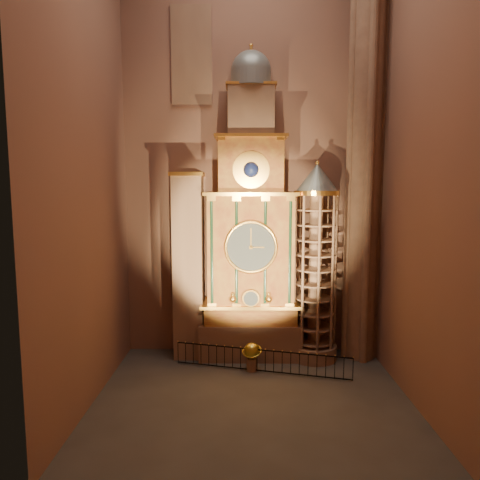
{
  "coord_description": "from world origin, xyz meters",
  "views": [
    {
      "loc": [
        -0.45,
        -18.11,
        9.23
      ],
      "look_at": [
        -0.56,
        3.0,
        6.79
      ],
      "focal_mm": 32.0,
      "sensor_mm": 36.0,
      "label": 1
    }
  ],
  "objects_px": {
    "stair_turret": "(315,264)",
    "celestial_globe": "(252,354)",
    "iron_railing": "(261,361)",
    "astronomical_clock": "(251,238)",
    "portrait_tower": "(189,266)"
  },
  "relations": [
    {
      "from": "stair_turret",
      "to": "celestial_globe",
      "type": "bearing_deg",
      "value": -154.18
    },
    {
      "from": "astronomical_clock",
      "to": "portrait_tower",
      "type": "bearing_deg",
      "value": 179.71
    },
    {
      "from": "celestial_globe",
      "to": "iron_railing",
      "type": "xyz_separation_m",
      "value": [
        0.47,
        -0.24,
        -0.25
      ]
    },
    {
      "from": "portrait_tower",
      "to": "stair_turret",
      "type": "distance_m",
      "value": 6.91
    },
    {
      "from": "astronomical_clock",
      "to": "portrait_tower",
      "type": "distance_m",
      "value": 3.73
    },
    {
      "from": "stair_turret",
      "to": "iron_railing",
      "type": "xyz_separation_m",
      "value": [
        -2.99,
        -1.91,
        -4.64
      ]
    },
    {
      "from": "portrait_tower",
      "to": "iron_railing",
      "type": "distance_m",
      "value": 6.37
    },
    {
      "from": "astronomical_clock",
      "to": "celestial_globe",
      "type": "distance_m",
      "value": 6.11
    },
    {
      "from": "astronomical_clock",
      "to": "celestial_globe",
      "type": "relative_size",
      "value": 11.37
    },
    {
      "from": "portrait_tower",
      "to": "iron_railing",
      "type": "relative_size",
      "value": 1.16
    },
    {
      "from": "stair_turret",
      "to": "iron_railing",
      "type": "relative_size",
      "value": 1.23
    },
    {
      "from": "stair_turret",
      "to": "celestial_globe",
      "type": "relative_size",
      "value": 7.36
    },
    {
      "from": "stair_turret",
      "to": "iron_railing",
      "type": "distance_m",
      "value": 5.84
    },
    {
      "from": "astronomical_clock",
      "to": "stair_turret",
      "type": "bearing_deg",
      "value": -4.3
    },
    {
      "from": "celestial_globe",
      "to": "iron_railing",
      "type": "bearing_deg",
      "value": -26.91
    }
  ]
}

